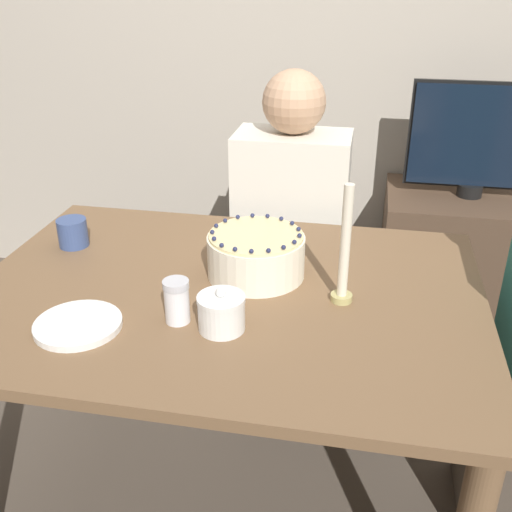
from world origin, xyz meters
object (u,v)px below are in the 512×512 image
(sugar_shaker, at_px, (177,301))
(person_man_blue_shirt, at_px, (290,254))
(sugar_bowl, at_px, (221,312))
(cake, at_px, (256,255))
(tv_monitor, at_px, (478,139))
(candle, at_px, (345,254))

(sugar_shaker, bearing_deg, person_man_blue_shirt, 79.72)
(sugar_bowl, height_order, sugar_shaker, sugar_bowl)
(cake, distance_m, tv_monitor, 1.24)
(cake, xyz_separation_m, person_man_blue_shirt, (0.02, 0.58, -0.28))
(sugar_shaker, relative_size, person_man_blue_shirt, 0.09)
(cake, height_order, sugar_bowl, cake)
(sugar_shaker, height_order, person_man_blue_shirt, person_man_blue_shirt)
(person_man_blue_shirt, relative_size, tv_monitor, 2.20)
(cake, distance_m, sugar_bowl, 0.28)
(candle, distance_m, person_man_blue_shirt, 0.79)
(candle, height_order, tv_monitor, tv_monitor)
(cake, height_order, person_man_blue_shirt, person_man_blue_shirt)
(cake, distance_m, person_man_blue_shirt, 0.65)
(candle, xyz_separation_m, tv_monitor, (0.46, 1.11, 0.01))
(sugar_shaker, bearing_deg, sugar_bowl, -6.77)
(sugar_bowl, bearing_deg, tv_monitor, 61.03)
(candle, bearing_deg, sugar_bowl, -144.84)
(candle, bearing_deg, cake, 159.08)
(tv_monitor, bearing_deg, sugar_bowl, -118.97)
(cake, relative_size, person_man_blue_shirt, 0.22)
(candle, bearing_deg, person_man_blue_shirt, 108.14)
(sugar_bowl, relative_size, sugar_shaker, 1.04)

